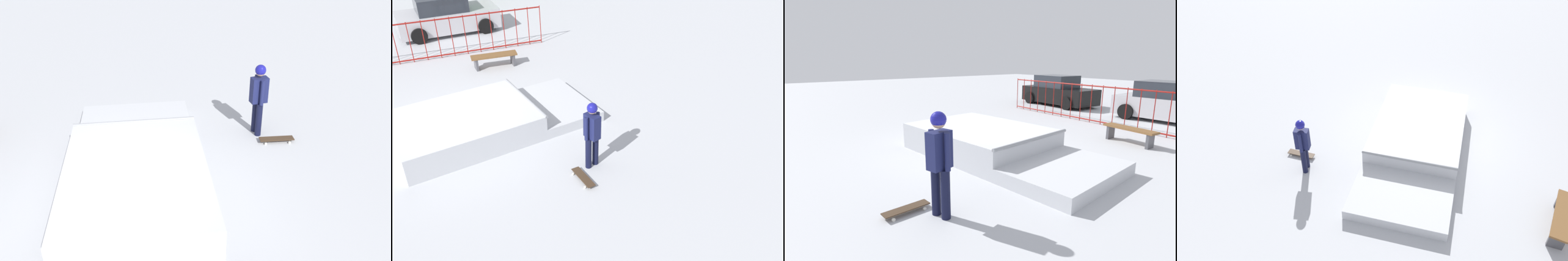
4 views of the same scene
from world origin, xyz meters
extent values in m
plane|color=#B7BABF|center=(0.00, 0.00, 0.00)|extent=(60.00, 60.00, 0.00)
cube|color=silver|center=(0.25, -0.25, 0.35)|extent=(3.84, 2.95, 0.70)
cube|color=silver|center=(2.94, 0.01, 0.15)|extent=(2.05, 2.77, 0.30)
cylinder|color=gray|center=(2.04, -0.07, 0.70)|extent=(0.34, 2.59, 0.08)
cylinder|color=black|center=(2.81, -2.85, 0.41)|extent=(0.15, 0.15, 0.82)
cylinder|color=black|center=(2.60, -2.91, 0.41)|extent=(0.15, 0.15, 0.82)
cube|color=#191E4C|center=(2.71, -2.88, 1.12)|extent=(0.31, 0.42, 0.60)
cylinder|color=#191E4C|center=(2.87, -2.84, 1.12)|extent=(0.09, 0.09, 0.60)
cylinder|color=#191E4C|center=(2.54, -2.92, 1.12)|extent=(0.09, 0.09, 0.60)
sphere|color=tan|center=(2.71, -2.88, 1.57)|extent=(0.22, 0.22, 0.22)
sphere|color=navy|center=(2.71, -2.88, 1.60)|extent=(0.25, 0.25, 0.25)
cube|color=#3F2D1E|center=(2.27, -3.29, 0.08)|extent=(0.25, 0.81, 0.02)
cylinder|color=silver|center=(2.40, -3.56, 0.03)|extent=(0.03, 0.06, 0.06)
cylinder|color=silver|center=(2.17, -3.58, 0.03)|extent=(0.03, 0.06, 0.06)
cylinder|color=silver|center=(2.36, -3.01, 0.03)|extent=(0.03, 0.06, 0.06)
cylinder|color=silver|center=(2.13, -3.02, 0.03)|extent=(0.03, 0.06, 0.06)
camera|label=1|loc=(-5.82, -1.11, 4.83)|focal=37.40mm
camera|label=2|loc=(-1.17, -10.29, 6.35)|focal=39.35mm
camera|label=3|loc=(6.69, -5.10, 2.50)|focal=28.15mm
camera|label=4|loc=(9.36, 1.69, 7.75)|focal=35.28mm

